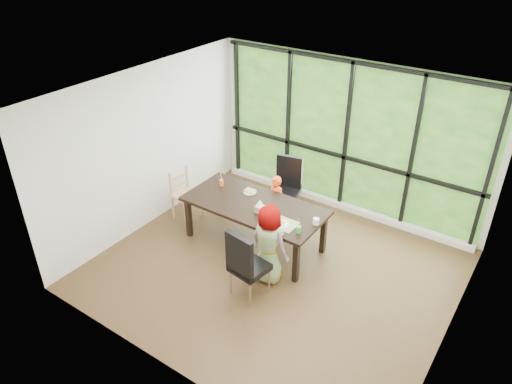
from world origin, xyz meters
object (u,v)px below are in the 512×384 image
child_toddler (276,202)px  orange_cup (221,183)px  child_older (269,244)px  white_mug (316,221)px  green_cup (299,229)px  tissue_box (260,209)px  chair_window_leather (285,189)px  plate_far (250,192)px  dining_table (254,224)px  chair_interior_leather (250,263)px  chair_end_beech (186,195)px  plate_near (281,224)px

child_toddler → orange_cup: 0.96m
child_older → white_mug: 0.77m
green_cup → tissue_box: size_ratio=0.87×
orange_cup → child_toddler: bearing=29.9°
chair_window_leather → white_mug: chair_window_leather is taller
chair_window_leather → white_mug: size_ratio=11.49×
child_older → plate_far: child_older is taller
plate_far → green_cup: 1.33m
dining_table → child_toddler: 0.64m
chair_window_leather → chair_interior_leather: same height
green_cup → chair_window_leather: bearing=127.8°
orange_cup → tissue_box: 1.03m
chair_window_leather → tissue_box: size_ratio=8.52×
dining_table → child_older: size_ratio=1.81×
child_toddler → orange_cup: size_ratio=8.73×
dining_table → child_toddler: bearing=90.0°
tissue_box → chair_window_leather: bearing=101.7°
dining_table → tissue_box: tissue_box is taller
chair_end_beech → plate_near: chair_end_beech is taller
plate_near → tissue_box: 0.45m
child_older → chair_end_beech: bearing=-11.4°
plate_near → plate_far: bearing=150.6°
plate_near → child_older: bearing=-85.8°
chair_end_beech → white_mug: 2.50m
tissue_box → white_mug: bearing=12.8°
dining_table → plate_near: plate_near is taller
child_older → plate_far: 1.26m
green_cup → tissue_box: (-0.75, 0.14, -0.00)m
chair_end_beech → plate_near: bearing=-88.3°
chair_window_leather → chair_end_beech: bearing=-155.4°
chair_window_leather → orange_cup: chair_window_leather is taller
child_toddler → plate_far: child_toddler is taller
chair_window_leather → child_toddler: chair_window_leather is taller
chair_end_beech → orange_cup: 0.75m
child_older → plate_near: 0.36m
dining_table → plate_far: bearing=135.9°
chair_end_beech → child_older: bearing=-97.1°
orange_cup → white_mug: (1.84, -0.12, -0.01)m
chair_interior_leather → plate_far: 1.56m
chair_window_leather → green_cup: (0.99, -1.27, 0.27)m
dining_table → chair_window_leather: size_ratio=2.07×
plate_far → tissue_box: tissue_box is taller
child_older → green_cup: bearing=-129.9°
chair_interior_leather → orange_cup: 1.86m
chair_window_leather → child_older: child_older is taller
white_mug → tissue_box: tissue_box is taller
chair_window_leather → plate_far: chair_window_leather is taller
chair_interior_leather → child_toddler: 1.76m
chair_interior_leather → plate_near: 0.79m
green_cup → tissue_box: green_cup is taller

